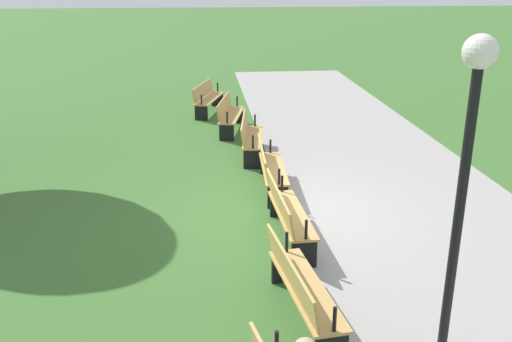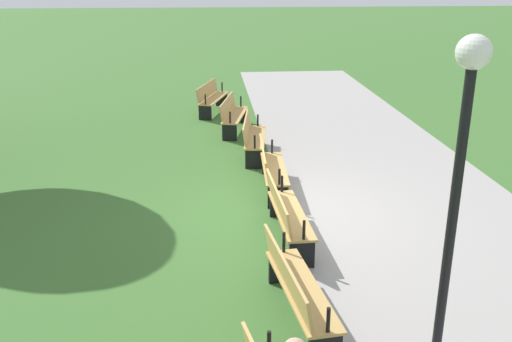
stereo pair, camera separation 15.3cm
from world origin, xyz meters
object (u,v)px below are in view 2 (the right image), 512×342
bench_3 (271,167)px  lamp_post (461,149)px  bench_1 (232,114)px  bench_5 (296,287)px  bench_4 (286,213)px  bench_0 (211,97)px  bench_2 (252,136)px

bench_3 → lamp_post: lamp_post is taller
bench_1 → bench_5: same height
bench_4 → bench_1: bearing=-177.7°
bench_4 → bench_0: bearing=-175.3°
bench_3 → lamp_post: size_ratio=0.56×
lamp_post → bench_0: bearing=-169.5°
bench_1 → bench_2: size_ratio=1.01×
bench_2 → bench_1: bearing=-163.5°
lamp_post → bench_3: bearing=-168.1°
bench_0 → bench_3: 6.67m
bench_4 → bench_5: bearing=-7.1°
bench_1 → bench_4: bearing=16.5°
bench_1 → lamp_post: size_ratio=0.57×
lamp_post → bench_1: bearing=-170.2°
bench_4 → bench_3: bearing=177.6°
bench_1 → bench_3: same height
bench_4 → lamp_post: size_ratio=0.56×
bench_3 → bench_4: (2.23, 0.00, 0.00)m
bench_0 → bench_4: bearing=23.6°
bench_3 → bench_5: same height
bench_2 → bench_3: 2.23m
bench_1 → bench_4: 6.67m
bench_3 → lamp_post: bearing=14.2°
bench_1 → bench_4: size_ratio=1.02×
bench_1 → bench_3: 4.45m
bench_0 → bench_2: 4.45m
bench_4 → lamp_post: (3.31, 1.16, 2.06)m
bench_1 → bench_4: same height
bench_2 → bench_4: bearing=9.4°
bench_4 → bench_5: size_ratio=0.99×
bench_0 → bench_5: 11.07m
bench_0 → lamp_post: bearing=27.1°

